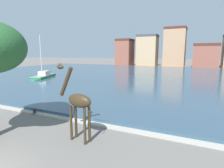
# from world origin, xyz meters

# --- Properties ---
(harbor_water) EXTENTS (91.72, 54.21, 0.35)m
(harbor_water) POSITION_xyz_m (0.00, 33.96, 0.18)
(harbor_water) COLOR #334C60
(harbor_water) RESTS_ON ground
(quay_edge_coping) EXTENTS (91.72, 0.50, 0.12)m
(quay_edge_coping) POSITION_xyz_m (0.00, 6.61, 0.06)
(quay_edge_coping) COLOR #ADA89E
(quay_edge_coping) RESTS_ON ground
(giraffe_statue) EXTENTS (2.55, 0.82, 4.45)m
(giraffe_statue) POSITION_xyz_m (2.10, 4.21, 2.27)
(giraffe_statue) COLOR #382B19
(giraffe_statue) RESTS_ON ground
(sailboat_green) EXTENTS (4.46, 7.83, 8.09)m
(sailboat_green) POSITION_xyz_m (-18.14, 21.45, 0.54)
(sailboat_green) COLOR #236B42
(sailboat_green) RESTS_ON ground
(mooring_bollard) EXTENTS (0.24, 0.24, 0.50)m
(mooring_bollard) POSITION_xyz_m (-3.83, 6.46, 0.25)
(mooring_bollard) COLOR #232326
(mooring_bollard) RESTS_ON ground
(townhouse_corner_house) EXTENTS (5.65, 6.83, 10.12)m
(townhouse_corner_house) POSITION_xyz_m (-18.19, 63.98, 5.08)
(townhouse_corner_house) COLOR #8E5142
(townhouse_corner_house) RESTS_ON ground
(townhouse_narrow_midrow) EXTENTS (7.34, 5.51, 11.47)m
(townhouse_narrow_midrow) POSITION_xyz_m (-9.70, 65.00, 5.75)
(townhouse_narrow_midrow) COLOR tan
(townhouse_narrow_midrow) RESTS_ON ground
(townhouse_wide_warehouse) EXTENTS (7.31, 7.15, 13.79)m
(townhouse_wide_warehouse) POSITION_xyz_m (-0.19, 66.80, 6.91)
(townhouse_wide_warehouse) COLOR tan
(townhouse_wide_warehouse) RESTS_ON ground
(townhouse_end_terrace) EXTENTS (7.63, 6.39, 7.88)m
(townhouse_end_terrace) POSITION_xyz_m (9.88, 63.31, 3.95)
(townhouse_end_terrace) COLOR #8E5142
(townhouse_end_terrace) RESTS_ON ground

